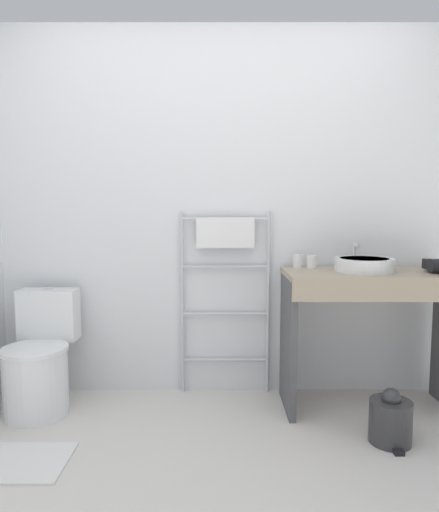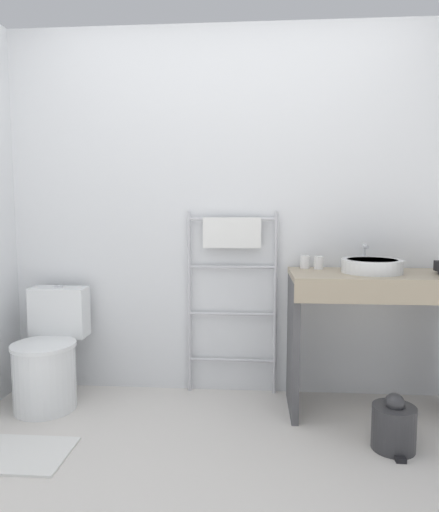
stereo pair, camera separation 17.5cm
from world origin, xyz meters
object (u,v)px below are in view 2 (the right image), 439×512
(toilet, at_px, (49,359))
(sink_basin, at_px, (372,266))
(cup_near_wall, at_px, (305,262))
(towel_radiator, at_px, (232,264))
(cup_near_edge, at_px, (319,263))
(trash_bin, at_px, (394,426))

(toilet, bearing_deg, sink_basin, 1.53)
(cup_near_wall, bearing_deg, towel_radiator, 174.72)
(towel_radiator, relative_size, cup_near_wall, 14.64)
(toilet, height_order, cup_near_wall, cup_near_wall)
(cup_near_wall, xyz_separation_m, cup_near_edge, (0.08, -0.04, -0.00))
(cup_near_wall, bearing_deg, cup_near_edge, -23.45)
(toilet, distance_m, cup_near_edge, 1.79)
(cup_near_edge, relative_size, trash_bin, 0.28)
(towel_radiator, height_order, trash_bin, towel_radiator)
(cup_near_edge, bearing_deg, trash_bin, -61.76)
(toilet, xyz_separation_m, towel_radiator, (1.13, 0.27, 0.58))
(sink_basin, distance_m, trash_bin, 0.88)
(sink_basin, height_order, trash_bin, sink_basin)
(towel_radiator, bearing_deg, cup_near_edge, -8.14)
(towel_radiator, xyz_separation_m, sink_basin, (0.83, -0.22, 0.02))
(sink_basin, relative_size, trash_bin, 1.19)
(towel_radiator, distance_m, sink_basin, 0.86)
(cup_near_wall, bearing_deg, toilet, -171.80)
(cup_near_wall, xyz_separation_m, trash_bin, (0.39, -0.62, -0.77))
(toilet, distance_m, towel_radiator, 1.30)
(sink_basin, distance_m, cup_near_edge, 0.32)
(toilet, bearing_deg, trash_bin, -11.02)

